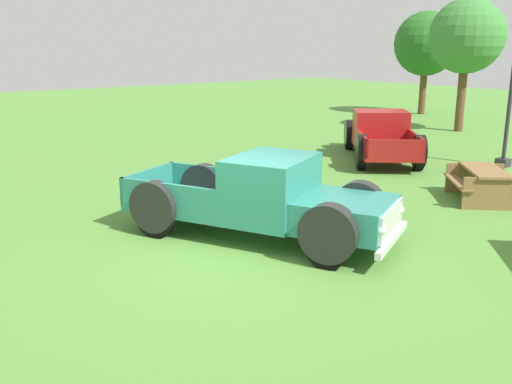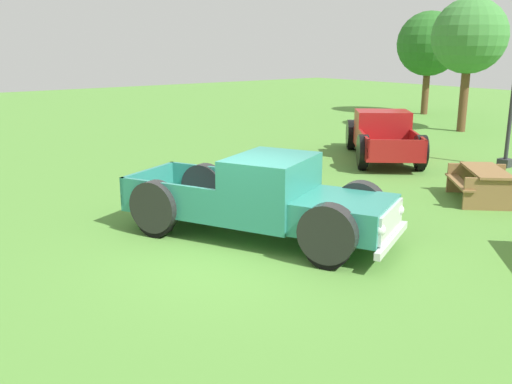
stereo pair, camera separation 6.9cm
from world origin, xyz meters
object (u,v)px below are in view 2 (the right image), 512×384
Objects in this scene: pickup_truck_foreground at (274,201)px; oak_tree_east at (429,44)px; pickup_truck_behind_right at (381,135)px; oak_tree_west at (469,37)px; picnic_table at (485,181)px.

oak_tree_east is (-10.76, 19.32, 2.91)m from pickup_truck_foreground.
pickup_truck_foreground is 1.12× the size of pickup_truck_behind_right.
pickup_truck_foreground is at bearing -62.38° from pickup_truck_behind_right.
oak_tree_west is at bearing 103.08° from pickup_truck_behind_right.
pickup_truck_behind_right is at bearing 117.62° from pickup_truck_foreground.
oak_tree_east is at bearing 119.11° from pickup_truck_foreground.
picnic_table is 18.20m from oak_tree_east.
pickup_truck_behind_right is at bearing -59.85° from oak_tree_east.
oak_tree_east is at bearing 130.80° from picnic_table.
pickup_truck_foreground is 2.41× the size of picnic_table.
pickup_truck_foreground is 16.74m from oak_tree_west.
oak_tree_west is (4.86, -3.99, 0.29)m from oak_tree_east.
pickup_truck_foreground is at bearing -60.89° from oak_tree_east.
pickup_truck_behind_right is 2.15× the size of picnic_table.
pickup_truck_behind_right is 8.14m from oak_tree_west.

